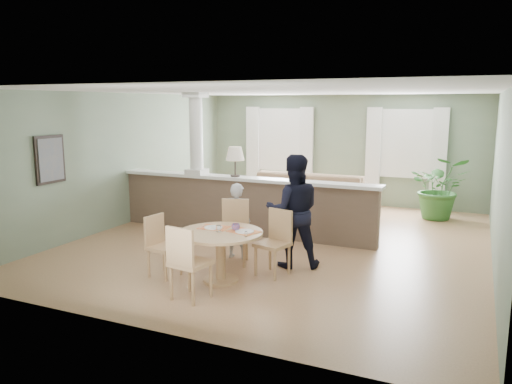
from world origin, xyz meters
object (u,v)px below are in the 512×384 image
at_px(chair_far_man, 276,239).
at_px(man_person, 293,211).
at_px(houseplant, 440,188).
at_px(chair_far_boy, 234,228).
at_px(chair_near, 187,260).
at_px(child_person, 237,221).
at_px(dining_table, 221,242).
at_px(chair_side, 160,243).
at_px(sofa, 302,197).

height_order(chair_far_man, man_person, man_person).
height_order(houseplant, chair_far_man, houseplant).
relative_size(chair_far_boy, chair_near, 1.02).
distance_m(chair_near, child_person, 1.88).
relative_size(chair_near, man_person, 0.57).
bearing_deg(chair_near, chair_far_boy, -76.30).
relative_size(dining_table, chair_far_boy, 1.20).
height_order(chair_near, chair_side, chair_near).
bearing_deg(child_person, chair_side, 58.10).
bearing_deg(chair_far_man, chair_near, -99.83).
xyz_separation_m(chair_far_man, child_person, (-0.86, 0.46, 0.09)).
height_order(sofa, houseplant, houseplant).
bearing_deg(chair_side, sofa, -0.66).
height_order(houseplant, dining_table, houseplant).
xyz_separation_m(sofa, man_person, (0.94, -3.19, 0.40)).
distance_m(dining_table, chair_far_boy, 0.88).
bearing_deg(chair_far_man, chair_far_boy, 177.31).
relative_size(sofa, child_person, 2.59).
relative_size(houseplant, chair_near, 1.40).
height_order(dining_table, chair_far_boy, chair_far_boy).
height_order(dining_table, chair_side, chair_side).
xyz_separation_m(chair_near, man_person, (0.76, 1.86, 0.33)).
distance_m(sofa, chair_far_boy, 3.38).
height_order(chair_far_man, chair_near, chair_near).
relative_size(chair_side, child_person, 0.72).
distance_m(chair_side, child_person, 1.37).
relative_size(chair_near, child_person, 0.79).
relative_size(sofa, chair_near, 3.27).
bearing_deg(chair_near, sofa, -79.49).
bearing_deg(man_person, houseplant, -137.21).
xyz_separation_m(chair_far_boy, child_person, (-0.06, 0.21, 0.07)).
bearing_deg(child_person, dining_table, 100.81).
bearing_deg(chair_far_man, houseplant, 82.60).
height_order(houseplant, chair_far_boy, houseplant).
relative_size(dining_table, man_person, 0.69).
height_order(chair_far_boy, child_person, child_person).
bearing_deg(sofa, dining_table, -86.30).
distance_m(chair_far_man, child_person, 0.97).
bearing_deg(chair_side, child_person, -20.24).
bearing_deg(dining_table, houseplant, 64.94).
distance_m(chair_side, man_person, 2.04).
distance_m(houseplant, chair_far_boy, 5.27).
relative_size(houseplant, chair_far_man, 1.44).
relative_size(chair_far_man, man_person, 0.55).
bearing_deg(man_person, chair_side, 11.88).
relative_size(houseplant, chair_side, 1.54).
bearing_deg(chair_far_boy, child_person, 86.60).
bearing_deg(chair_far_man, man_person, 90.19).
bearing_deg(sofa, chair_side, -98.40).
height_order(chair_side, man_person, man_person).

